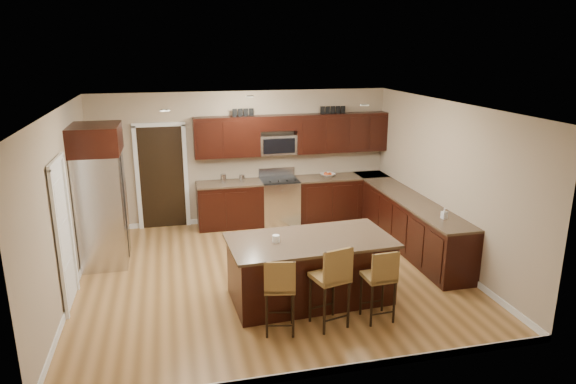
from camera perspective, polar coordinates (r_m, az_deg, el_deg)
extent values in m
plane|color=#9F723F|center=(8.41, -1.93, -9.09)|extent=(6.00, 6.00, 0.00)
plane|color=silver|center=(7.67, -2.12, 9.51)|extent=(6.00, 6.00, 0.00)
plane|color=tan|center=(10.57, -4.95, 3.82)|extent=(6.00, 0.00, 6.00)
plane|color=tan|center=(7.95, -23.75, -1.58)|extent=(0.00, 5.50, 5.50)
plane|color=tan|center=(8.99, 17.08, 1.01)|extent=(0.00, 5.50, 5.50)
cube|color=black|center=(10.47, -6.48, -1.49)|extent=(1.30, 0.60, 0.88)
cube|color=black|center=(10.98, 5.93, -0.64)|extent=(1.94, 0.60, 0.88)
cube|color=black|center=(9.51, 13.65, -3.67)|extent=(0.60, 3.35, 0.88)
cube|color=brown|center=(10.34, -6.56, 0.94)|extent=(1.30, 0.63, 0.04)
cube|color=brown|center=(10.86, 6.00, 1.69)|extent=(1.94, 0.63, 0.04)
cube|color=brown|center=(9.37, 13.84, -1.02)|extent=(0.63, 3.35, 0.04)
cube|color=black|center=(10.27, -6.82, 6.09)|extent=(1.30, 0.33, 0.80)
cube|color=black|center=(10.80, 5.91, 6.60)|extent=(1.94, 0.33, 0.80)
cube|color=black|center=(10.40, -1.17, 7.71)|extent=(0.76, 0.33, 0.30)
cube|color=silver|center=(10.63, -0.97, -1.07)|extent=(0.76, 0.64, 0.90)
cube|color=black|center=(10.50, -0.98, 1.33)|extent=(0.76, 0.60, 0.03)
cube|color=black|center=(10.35, -0.61, -1.54)|extent=(0.65, 0.01, 0.45)
cube|color=silver|center=(10.73, -1.29, 2.26)|extent=(0.76, 0.05, 0.18)
cube|color=silver|center=(10.49, -1.18, 5.30)|extent=(0.76, 0.31, 0.40)
cube|color=black|center=(10.52, -13.82, 1.57)|extent=(0.85, 0.03, 2.06)
cube|color=white|center=(7.76, -23.71, -4.55)|extent=(0.03, 0.80, 2.04)
cube|color=black|center=(7.49, 2.46, -8.66)|extent=(2.28, 1.23, 0.88)
cube|color=brown|center=(7.31, 2.50, -5.38)|extent=(2.38, 1.34, 0.04)
cube|color=black|center=(7.67, 2.43, -11.35)|extent=(2.20, 1.15, 0.09)
cube|color=olive|center=(6.59, -0.93, -10.45)|extent=(0.46, 0.46, 0.06)
cube|color=olive|center=(6.35, -0.92, -9.52)|extent=(0.39, 0.11, 0.41)
cylinder|color=black|center=(6.58, -2.06, -13.78)|extent=(0.03, 0.03, 0.60)
cylinder|color=black|center=(6.64, 0.83, -13.46)|extent=(0.03, 0.03, 0.60)
cylinder|color=black|center=(6.86, -2.61, -12.43)|extent=(0.03, 0.03, 0.60)
cylinder|color=black|center=(6.92, 0.15, -12.15)|extent=(0.03, 0.03, 0.60)
cube|color=olive|center=(6.73, 4.65, -9.40)|extent=(0.51, 0.51, 0.06)
cube|color=olive|center=(6.49, 5.60, -8.26)|extent=(0.42, 0.14, 0.45)
cylinder|color=black|center=(6.69, 3.55, -12.99)|extent=(0.04, 0.04, 0.66)
cylinder|color=black|center=(6.79, 6.56, -12.59)|extent=(0.04, 0.04, 0.66)
cylinder|color=black|center=(6.99, 2.68, -11.60)|extent=(0.04, 0.04, 0.66)
cylinder|color=black|center=(7.09, 5.56, -11.24)|extent=(0.04, 0.04, 0.66)
cube|color=olive|center=(6.98, 10.02, -9.24)|extent=(0.41, 0.41, 0.05)
cube|color=olive|center=(6.76, 10.77, -8.29)|extent=(0.38, 0.06, 0.41)
cylinder|color=black|center=(6.93, 9.16, -12.38)|extent=(0.03, 0.03, 0.59)
cylinder|color=black|center=(7.05, 11.67, -11.99)|extent=(0.03, 0.03, 0.59)
cylinder|color=black|center=(7.20, 8.16, -11.20)|extent=(0.03, 0.03, 0.59)
cylinder|color=black|center=(7.31, 10.59, -10.85)|extent=(0.03, 0.03, 0.59)
cube|color=silver|center=(9.06, -19.93, -1.79)|extent=(0.72, 0.95, 1.89)
cube|color=black|center=(9.02, -17.64, -1.65)|extent=(0.01, 0.02, 1.80)
cylinder|color=silver|center=(8.92, -17.55, -1.21)|extent=(0.02, 0.02, 0.84)
cylinder|color=silver|center=(9.07, -17.49, -0.92)|extent=(0.02, 0.02, 0.84)
cube|color=black|center=(8.80, -20.65, 5.53)|extent=(0.78, 1.01, 0.46)
cube|color=olive|center=(10.29, 2.92, -4.28)|extent=(1.15, 0.94, 0.01)
imported|color=silver|center=(10.75, 4.42, 1.89)|extent=(0.37, 0.37, 0.07)
imported|color=#B2B2B2|center=(8.48, 16.97, -2.28)|extent=(0.09, 0.09, 0.17)
cylinder|color=silver|center=(10.30, -7.20, 1.49)|extent=(0.12, 0.12, 0.18)
cylinder|color=silver|center=(10.35, -5.15, 1.52)|extent=(0.11, 0.11, 0.14)
cylinder|color=white|center=(7.18, -1.35, -5.20)|extent=(0.10, 0.10, 0.10)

